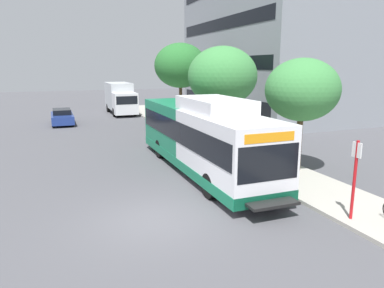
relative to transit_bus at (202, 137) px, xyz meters
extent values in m
plane|color=#4C4C51|center=(-3.71, 3.30, -1.70)|extent=(120.00, 120.00, 0.00)
cube|color=#A8A399|center=(3.29, 1.30, -1.63)|extent=(3.00, 56.00, 0.14)
cube|color=white|center=(0.00, -2.82, -0.02)|extent=(2.54, 5.80, 2.73)
cube|color=#14724C|center=(0.00, 2.98, -0.02)|extent=(2.54, 5.80, 2.73)
cube|color=#14724C|center=(0.00, 0.08, -1.16)|extent=(2.57, 11.60, 0.44)
cube|color=black|center=(0.00, 0.08, 0.35)|extent=(2.58, 11.25, 0.96)
cube|color=black|center=(0.00, -5.68, 0.15)|extent=(2.34, 0.10, 1.24)
cube|color=orange|center=(0.00, -5.69, 1.02)|extent=(1.91, 0.08, 0.32)
cube|color=white|center=(0.00, -1.37, 1.65)|extent=(2.16, 4.06, 0.60)
cube|color=black|center=(0.00, -6.07, -1.15)|extent=(1.78, 0.60, 0.10)
cylinder|color=black|center=(-1.13, -3.51, -1.20)|extent=(0.30, 1.00, 1.00)
cylinder|color=black|center=(1.13, -3.51, -1.20)|extent=(0.30, 1.00, 1.00)
cylinder|color=black|center=(-1.13, 3.27, -1.20)|extent=(0.30, 1.00, 1.00)
cylinder|color=black|center=(1.13, 3.27, -1.20)|extent=(0.30, 1.00, 1.00)
cylinder|color=red|center=(2.24, -7.20, -0.26)|extent=(0.10, 0.10, 2.60)
cube|color=white|center=(2.22, -7.20, 0.74)|extent=(0.04, 0.36, 0.48)
cylinder|color=#4C3823|center=(4.16, -1.92, -0.30)|extent=(0.28, 0.28, 2.54)
ellipsoid|color=#3D8442|center=(4.16, -1.92, 2.24)|extent=(3.37, 3.37, 2.87)
cylinder|color=#4C3823|center=(4.14, 6.31, -0.32)|extent=(0.28, 0.28, 2.48)
ellipsoid|color=#3D8442|center=(4.14, 6.31, 2.64)|extent=(4.60, 4.60, 3.91)
cylinder|color=#4C3823|center=(4.13, 14.59, 0.04)|extent=(0.28, 0.28, 3.21)
ellipsoid|color=#286B2D|center=(4.13, 14.59, 3.34)|extent=(4.52, 4.52, 3.84)
cube|color=navy|center=(-5.79, 17.70, -1.15)|extent=(1.80, 4.50, 0.70)
cube|color=black|center=(-5.79, 17.80, -0.65)|extent=(1.48, 2.34, 0.56)
cylinder|color=black|center=(-6.59, 16.35, -1.38)|extent=(0.20, 0.64, 0.64)
cylinder|color=black|center=(-4.99, 16.35, -1.38)|extent=(0.20, 0.64, 0.64)
cylinder|color=black|center=(-6.59, 19.05, -1.38)|extent=(0.20, 0.64, 0.64)
cylinder|color=black|center=(-4.99, 19.05, -1.38)|extent=(0.20, 0.64, 0.64)
cube|color=silver|center=(0.28, 20.32, -0.35)|extent=(2.30, 2.00, 2.10)
cube|color=#B2B7BC|center=(0.28, 23.82, 0.20)|extent=(2.30, 5.00, 2.70)
cube|color=black|center=(0.28, 19.35, 0.05)|extent=(2.07, 0.08, 0.80)
cylinder|color=black|center=(-0.75, 20.76, -1.24)|extent=(0.26, 0.92, 0.92)
cylinder|color=black|center=(1.31, 20.76, -1.24)|extent=(0.26, 0.92, 0.92)
cylinder|color=black|center=(-0.75, 24.90, -1.24)|extent=(0.26, 0.92, 0.92)
cylinder|color=black|center=(1.31, 24.90, -1.24)|extent=(0.26, 0.92, 0.92)
cube|color=black|center=(15.07, 15.99, 0.05)|extent=(13.04, 17.80, 1.10)
cube|color=black|center=(15.07, 15.99, 3.57)|extent=(13.04, 17.80, 1.10)
cube|color=black|center=(15.07, 15.99, 7.08)|extent=(13.04, 17.80, 1.10)
cylinder|color=#B7B7BC|center=(12.50, 31.67, 2.02)|extent=(1.10, 1.10, 7.46)
cylinder|color=#B7B7BC|center=(12.50, 31.67, 9.48)|extent=(0.91, 0.91, 7.46)
camera|label=1|loc=(-6.55, -15.47, 3.30)|focal=33.57mm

